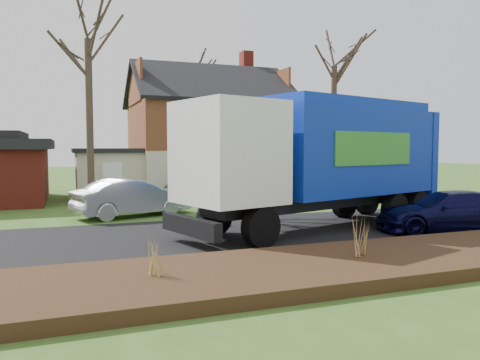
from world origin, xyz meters
name	(u,v)px	position (x,y,z in m)	size (l,w,h in m)	color
ground	(268,232)	(0.00, 0.00, 0.00)	(120.00, 120.00, 0.00)	#32511B
road	(268,231)	(0.00, 0.00, 0.01)	(80.00, 7.00, 0.02)	black
mulch_verge	(359,263)	(0.00, -5.30, 0.15)	(80.00, 3.50, 0.30)	black
main_house	(200,129)	(1.49, 13.91, 4.03)	(12.95, 8.95, 9.26)	#C1B39B
garbage_truck	(324,154)	(2.19, 0.06, 2.66)	(11.15, 5.88, 4.62)	black
silver_sedan	(133,197)	(-3.88, 5.27, 0.80)	(1.69, 4.85, 1.60)	#B7BAC0
navy_wagon	(448,211)	(5.76, -2.16, 0.70)	(1.97, 4.83, 1.40)	black
tree_front_west	(87,13)	(-5.36, 8.93, 9.16)	(3.74, 3.74, 11.12)	#3F3225
tree_front_east	(335,45)	(9.61, 11.46, 9.34)	(4.14, 4.14, 11.49)	#402F26
tree_back	(194,64)	(3.04, 21.09, 9.35)	(3.54, 3.54, 11.21)	#382B21
grass_clump_west	(155,256)	(-4.83, -5.22, 0.70)	(0.30, 0.25, 0.80)	tan
grass_clump_mid	(361,236)	(0.06, -5.25, 0.79)	(0.35, 0.29, 0.97)	#9A7344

